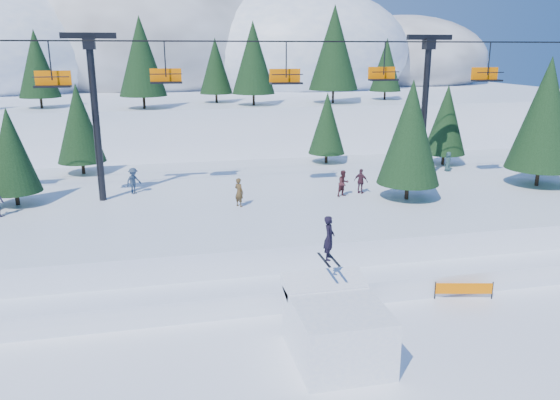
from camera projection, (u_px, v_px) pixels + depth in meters
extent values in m
plane|color=white|center=(317.00, 374.00, 20.56)|extent=(160.00, 160.00, 0.00)
cube|color=white|center=(242.00, 210.00, 37.15)|extent=(70.00, 22.00, 2.50)
cube|color=white|center=(273.00, 277.00, 27.93)|extent=(70.00, 6.00, 1.10)
cube|color=white|center=(192.00, 109.00, 83.69)|extent=(110.00, 60.00, 6.00)
ellipsoid|color=#605B59|center=(148.00, 40.00, 89.08)|extent=(44.00, 39.60, 26.40)
ellipsoid|color=white|center=(302.00, 52.00, 87.13)|extent=(34.00, 30.60, 19.72)
ellipsoid|color=#605B59|center=(402.00, 59.00, 97.36)|extent=(30.00, 27.00, 15.00)
cylinder|color=black|center=(144.00, 102.00, 55.24)|extent=(0.26, 0.26, 1.27)
cone|color=#19381A|center=(141.00, 56.00, 54.03)|extent=(4.72, 4.72, 7.80)
cylinder|color=black|center=(254.00, 99.00, 58.58)|extent=(0.26, 0.26, 1.22)
cone|color=#19381A|center=(253.00, 57.00, 57.41)|extent=(4.55, 4.55, 7.52)
cylinder|color=black|center=(333.00, 96.00, 61.01)|extent=(0.26, 0.26, 1.47)
cone|color=#19381A|center=(334.00, 48.00, 59.61)|extent=(5.47, 5.47, 9.05)
cylinder|color=black|center=(41.00, 103.00, 55.73)|extent=(0.26, 0.26, 1.09)
cone|color=#19381A|center=(37.00, 63.00, 54.69)|extent=(4.05, 4.05, 6.70)
cylinder|color=black|center=(385.00, 95.00, 65.36)|extent=(0.26, 0.26, 1.00)
cone|color=#19381A|center=(386.00, 65.00, 64.41)|extent=(3.70, 3.70, 6.11)
cylinder|color=black|center=(216.00, 98.00, 61.60)|extent=(0.26, 0.26, 0.99)
cone|color=#19381A|center=(215.00, 66.00, 60.66)|extent=(3.68, 3.68, 6.09)
cube|color=white|center=(337.00, 331.00, 21.38)|extent=(3.44, 4.24, 2.32)
cube|color=white|center=(324.00, 284.00, 22.77)|extent=(3.44, 1.49, 0.83)
imported|color=black|center=(329.00, 238.00, 22.03)|extent=(0.68, 0.79, 1.84)
cube|color=black|center=(324.00, 260.00, 22.23)|extent=(0.11, 1.65, 0.03)
cube|color=black|center=(333.00, 259.00, 22.32)|extent=(0.11, 1.65, 0.03)
cylinder|color=black|center=(96.00, 122.00, 33.58)|extent=(0.44, 0.44, 10.00)
cube|color=black|center=(88.00, 36.00, 32.21)|extent=(3.20, 0.35, 0.35)
cube|color=black|center=(89.00, 43.00, 32.33)|extent=(0.70, 0.70, 0.70)
cylinder|color=black|center=(424.00, 113.00, 38.23)|extent=(0.44, 0.44, 10.00)
cube|color=black|center=(429.00, 37.00, 36.87)|extent=(3.20, 0.35, 0.35)
cube|color=black|center=(429.00, 44.00, 36.99)|extent=(0.70, 0.70, 0.70)
cylinder|color=black|center=(274.00, 41.00, 33.50)|extent=(46.00, 0.06, 0.06)
cylinder|color=black|center=(267.00, 42.00, 35.75)|extent=(46.00, 0.06, 0.06)
cylinder|color=black|center=(50.00, 60.00, 31.02)|extent=(0.08, 0.08, 2.20)
cube|color=black|center=(53.00, 86.00, 31.41)|extent=(2.00, 0.75, 0.12)
cube|color=#F56D00|center=(53.00, 78.00, 31.64)|extent=(2.00, 0.10, 0.85)
cylinder|color=black|center=(51.00, 77.00, 30.93)|extent=(2.00, 0.06, 0.06)
cylinder|color=black|center=(165.00, 59.00, 34.65)|extent=(0.08, 0.08, 2.20)
cube|color=black|center=(166.00, 83.00, 35.03)|extent=(2.00, 0.75, 0.12)
cube|color=#F56D00|center=(166.00, 75.00, 35.27)|extent=(2.00, 0.10, 0.85)
cylinder|color=black|center=(166.00, 74.00, 34.56)|extent=(2.00, 0.06, 0.06)
cylinder|color=black|center=(286.00, 60.00, 33.95)|extent=(0.08, 0.08, 2.20)
cube|color=black|center=(286.00, 83.00, 34.33)|extent=(2.00, 0.75, 0.12)
cube|color=#F56D00|center=(285.00, 76.00, 34.57)|extent=(2.00, 0.10, 0.85)
cylinder|color=black|center=(287.00, 75.00, 33.86)|extent=(2.00, 0.06, 0.06)
cylinder|color=black|center=(384.00, 58.00, 37.81)|extent=(0.08, 0.08, 2.20)
cube|color=black|center=(383.00, 80.00, 38.20)|extent=(2.00, 0.75, 0.12)
cube|color=#F56D00|center=(382.00, 73.00, 38.43)|extent=(2.00, 0.10, 0.85)
cylinder|color=black|center=(386.00, 72.00, 37.72)|extent=(2.00, 0.06, 0.06)
cylinder|color=black|center=(489.00, 59.00, 36.94)|extent=(0.08, 0.08, 2.20)
cube|color=black|center=(487.00, 81.00, 37.33)|extent=(2.00, 0.75, 0.12)
cube|color=#F56D00|center=(484.00, 74.00, 37.57)|extent=(2.00, 0.10, 0.85)
cylinder|color=black|center=(491.00, 72.00, 36.86)|extent=(2.00, 0.06, 0.06)
cylinder|color=black|center=(537.00, 177.00, 38.42)|extent=(0.26, 0.26, 1.25)
cone|color=#19381A|center=(546.00, 114.00, 37.23)|extent=(4.64, 4.64, 7.67)
cylinder|color=black|center=(544.00, 164.00, 43.66)|extent=(0.26, 0.26, 0.91)
cone|color=#19381A|center=(550.00, 123.00, 42.80)|extent=(3.37, 3.37, 5.58)
cylinder|color=black|center=(443.00, 159.00, 45.58)|extent=(0.26, 0.26, 0.92)
cone|color=#19381A|center=(446.00, 120.00, 44.70)|extent=(3.42, 3.42, 5.66)
cylinder|color=black|center=(83.00, 168.00, 42.14)|extent=(0.26, 0.26, 0.97)
cone|color=#19381A|center=(79.00, 123.00, 41.22)|extent=(3.59, 3.59, 5.94)
cylinder|color=black|center=(326.00, 158.00, 46.27)|extent=(0.26, 0.26, 0.83)
cone|color=#19381A|center=(327.00, 123.00, 45.49)|extent=(3.07, 3.07, 5.08)
cylinder|color=black|center=(17.00, 198.00, 33.71)|extent=(0.26, 0.26, 0.84)
cone|color=#19381A|center=(11.00, 150.00, 32.90)|extent=(3.13, 3.13, 5.18)
cylinder|color=black|center=(407.00, 191.00, 34.99)|extent=(0.26, 0.26, 1.06)
cone|color=#19381A|center=(411.00, 132.00, 33.98)|extent=(3.94, 3.94, 6.52)
imported|color=#3F202A|center=(361.00, 181.00, 36.30)|extent=(0.98, 0.99, 1.67)
imported|color=#49361B|center=(239.00, 192.00, 33.28)|extent=(0.74, 0.77, 1.78)
imported|color=#223D3F|center=(448.00, 162.00, 43.00)|extent=(0.59, 0.82, 1.54)
imported|color=#28384D|center=(133.00, 181.00, 36.22)|extent=(1.30, 1.22, 1.76)
imported|color=#421D21|center=(343.00, 183.00, 35.58)|extent=(1.10, 0.78, 1.74)
cylinder|color=black|center=(435.00, 290.00, 26.63)|extent=(0.06, 0.06, 0.90)
cylinder|color=black|center=(492.00, 290.00, 26.63)|extent=(0.06, 0.06, 0.90)
cube|color=#F56D00|center=(464.00, 289.00, 26.60)|extent=(2.74, 0.66, 0.55)
cylinder|color=black|center=(408.00, 276.00, 28.26)|extent=(0.06, 0.06, 0.90)
cylinder|color=black|center=(463.00, 279.00, 27.99)|extent=(0.06, 0.06, 0.90)
cube|color=#F56D00|center=(436.00, 276.00, 28.10)|extent=(2.67, 0.92, 0.55)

